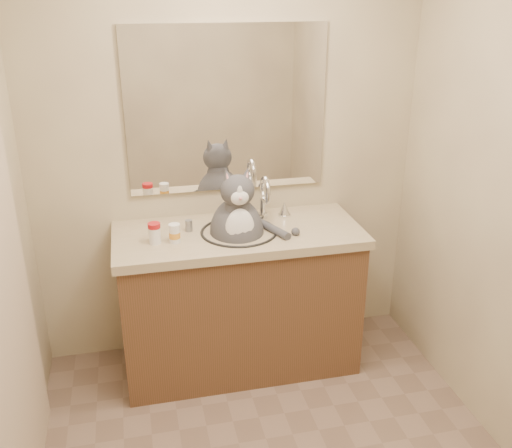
# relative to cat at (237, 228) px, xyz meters

# --- Properties ---
(room) EXTENTS (2.22, 2.52, 2.42)m
(room) POSITION_rel_cat_xyz_m (0.01, -0.94, 0.32)
(room) COLOR #7D6656
(room) RESTS_ON ground
(vanity) EXTENTS (1.34, 0.59, 1.12)m
(vanity) POSITION_rel_cat_xyz_m (0.01, 0.03, -0.43)
(vanity) COLOR brown
(vanity) RESTS_ON ground
(mirror) EXTENTS (1.10, 0.02, 0.90)m
(mirror) POSITION_rel_cat_xyz_m (0.01, 0.30, 0.57)
(mirror) COLOR white
(mirror) RESTS_ON room
(cat) EXTENTS (0.41, 0.34, 0.58)m
(cat) POSITION_rel_cat_xyz_m (0.00, 0.00, 0.00)
(cat) COLOR #45454A
(cat) RESTS_ON vanity
(pill_bottle_redcap) EXTENTS (0.08, 0.08, 0.11)m
(pill_bottle_redcap) POSITION_rel_cat_xyz_m (-0.44, -0.04, 0.03)
(pill_bottle_redcap) COLOR white
(pill_bottle_redcap) RESTS_ON vanity
(pill_bottle_orange) EXTENTS (0.06, 0.06, 0.10)m
(pill_bottle_orange) POSITION_rel_cat_xyz_m (-0.34, -0.05, 0.02)
(pill_bottle_orange) COLOR white
(pill_bottle_orange) RESTS_ON vanity
(grey_canister) EXTENTS (0.05, 0.05, 0.06)m
(grey_canister) POSITION_rel_cat_xyz_m (-0.25, 0.08, 0.00)
(grey_canister) COLOR gray
(grey_canister) RESTS_ON vanity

